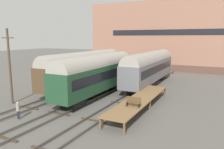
{
  "coord_description": "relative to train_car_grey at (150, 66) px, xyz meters",
  "views": [
    {
      "loc": [
        14.0,
        -19.02,
        7.45
      ],
      "look_at": [
        0.0,
        8.7,
        2.2
      ],
      "focal_mm": 35.0,
      "sensor_mm": 36.0,
      "label": 1
    }
  ],
  "objects": [
    {
      "name": "bench",
      "position": [
        2.89,
        -14.35,
        -1.47
      ],
      "size": [
        1.4,
        0.4,
        0.91
      ],
      "color": "brown",
      "rests_on": "station_platform"
    },
    {
      "name": "track_right",
      "position": [
        0.0,
        -13.73,
        -2.91
      ],
      "size": [
        2.6,
        60.0,
        0.26
      ],
      "color": "#4C4742",
      "rests_on": "ground"
    },
    {
      "name": "track_left",
      "position": [
        -8.1,
        -13.73,
        -2.91
      ],
      "size": [
        2.6,
        60.0,
        0.26
      ],
      "color": "#4C4742",
      "rests_on": "ground"
    },
    {
      "name": "train_car_green",
      "position": [
        -4.05,
        -9.16,
        0.01
      ],
      "size": [
        2.9,
        15.73,
        5.35
      ],
      "color": "black",
      "rests_on": "ground"
    },
    {
      "name": "ground_plane",
      "position": [
        -4.05,
        -13.73,
        -3.05
      ],
      "size": [
        200.0,
        200.0,
        0.0
      ],
      "primitive_type": "plane",
      "color": "#56544F"
    },
    {
      "name": "utility_pole",
      "position": [
        -11.11,
        -16.37,
        1.34
      ],
      "size": [
        1.8,
        0.24,
        8.45
      ],
      "color": "#473828",
      "rests_on": "ground"
    },
    {
      "name": "train_car_brown",
      "position": [
        -8.1,
        -5.95,
        0.04
      ],
      "size": [
        3.14,
        17.64,
        5.44
      ],
      "color": "black",
      "rests_on": "ground"
    },
    {
      "name": "warehouse_building",
      "position": [
        -0.53,
        21.04,
        4.79
      ],
      "size": [
        39.33,
        10.3,
        15.67
      ],
      "color": "brown",
      "rests_on": "ground"
    },
    {
      "name": "station_platform",
      "position": [
        2.54,
        -11.47,
        -2.05
      ],
      "size": [
        2.45,
        13.58,
        1.09
      ],
      "color": "brown",
      "rests_on": "ground"
    },
    {
      "name": "track_middle",
      "position": [
        -4.05,
        -13.73,
        -2.91
      ],
      "size": [
        2.6,
        60.0,
        0.26
      ],
      "color": "#4C4742",
      "rests_on": "ground"
    },
    {
      "name": "train_car_grey",
      "position": [
        0.0,
        0.0,
        0.0
      ],
      "size": [
        2.91,
        17.65,
        5.33
      ],
      "color": "black",
      "rests_on": "ground"
    },
    {
      "name": "person_worker",
      "position": [
        -6.45,
        -19.48,
        -2.05
      ],
      "size": [
        0.32,
        0.32,
        1.66
      ],
      "color": "#282833",
      "rests_on": "ground"
    }
  ]
}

